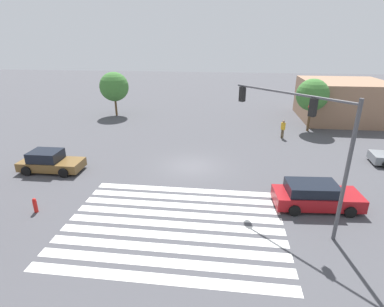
# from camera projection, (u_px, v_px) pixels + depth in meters

# --- Properties ---
(ground_plane) EXTENTS (132.92, 132.92, 0.00)m
(ground_plane) POSITION_uv_depth(u_px,v_px,m) (192.00, 166.00, 22.68)
(ground_plane) COLOR #47474C
(crosswalk_markings) EXTENTS (11.32, 8.20, 0.01)m
(crosswalk_markings) POSITION_uv_depth(u_px,v_px,m) (174.00, 224.00, 15.62)
(crosswalk_markings) COLOR silver
(crosswalk_markings) RESTS_ON ground_plane
(traffic_signal_mast) EXTENTS (4.94, 4.94, 6.83)m
(traffic_signal_mast) POSITION_uv_depth(u_px,v_px,m) (310.00, 132.00, 14.22)
(traffic_signal_mast) COLOR #47474C
(traffic_signal_mast) RESTS_ON ground_plane
(car_0) EXTENTS (4.46, 2.19, 1.53)m
(car_0) POSITION_uv_depth(u_px,v_px,m) (50.00, 162.00, 21.69)
(car_0) COLOR brown
(car_0) RESTS_ON ground_plane
(car_1) EXTENTS (4.93, 2.47, 1.49)m
(car_1) POSITION_uv_depth(u_px,v_px,m) (315.00, 196.00, 17.02)
(car_1) COLOR maroon
(car_1) RESTS_ON ground_plane
(corner_building) EXTENTS (9.06, 9.06, 4.52)m
(corner_building) POSITION_uv_depth(u_px,v_px,m) (342.00, 100.00, 34.98)
(corner_building) COLOR #937056
(corner_building) RESTS_ON ground_plane
(pedestrian) EXTENTS (0.41, 0.41, 1.77)m
(pedestrian) POSITION_uv_depth(u_px,v_px,m) (283.00, 128.00, 28.70)
(pedestrian) COLOR brown
(pedestrian) RESTS_ON ground_plane
(tree_corner_b) EXTENTS (3.49, 3.49, 5.31)m
(tree_corner_b) POSITION_uv_depth(u_px,v_px,m) (114.00, 87.00, 36.26)
(tree_corner_b) COLOR brown
(tree_corner_b) RESTS_ON ground_plane
(tree_corner_c) EXTENTS (3.20, 3.20, 5.35)m
(tree_corner_c) POSITION_uv_depth(u_px,v_px,m) (312.00, 95.00, 30.01)
(tree_corner_c) COLOR brown
(tree_corner_c) RESTS_ON ground_plane
(fire_hydrant) EXTENTS (0.22, 0.22, 0.86)m
(fire_hydrant) POSITION_uv_depth(u_px,v_px,m) (35.00, 205.00, 16.61)
(fire_hydrant) COLOR red
(fire_hydrant) RESTS_ON ground_plane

